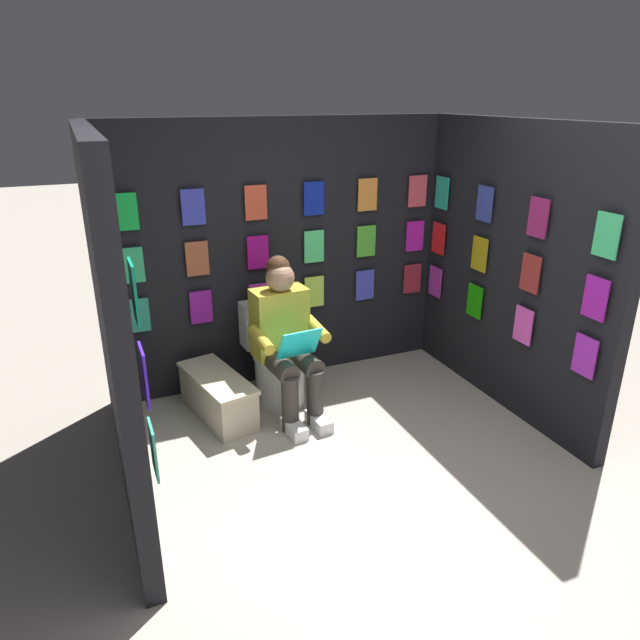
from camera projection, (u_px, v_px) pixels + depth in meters
ground_plane at (412, 526)px, 3.26m from camera, size 30.00×30.00×0.00m
display_wall_back at (283, 254)px, 4.67m from camera, size 2.81×0.14×2.11m
display_wall_left at (512, 270)px, 4.26m from camera, size 0.14×2.05×2.11m
display_wall_right at (111, 325)px, 3.24m from camera, size 0.14×2.05×2.11m
toilet at (275, 360)px, 4.51m from camera, size 0.42×0.57×0.77m
person_reading at (287, 338)px, 4.22m from camera, size 0.55×0.71×1.19m
comic_longbox_near at (218, 396)px, 4.31m from camera, size 0.46×0.83×0.33m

